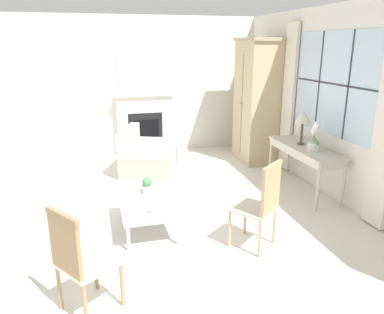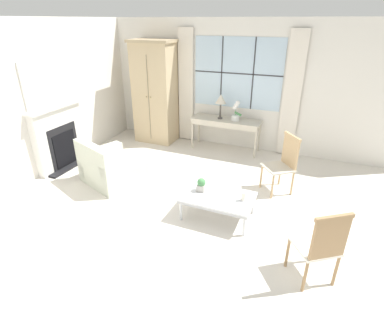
% 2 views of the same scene
% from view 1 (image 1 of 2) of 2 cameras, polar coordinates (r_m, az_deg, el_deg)
% --- Properties ---
extents(ground_plane, '(14.00, 14.00, 0.00)m').
position_cam_1_polar(ground_plane, '(5.35, -9.01, -8.18)').
color(ground_plane, silver).
extents(wall_back_windowed, '(7.20, 0.14, 2.80)m').
position_cam_1_polar(wall_back_windowed, '(5.99, 20.68, 7.67)').
color(wall_back_windowed, silver).
rests_on(wall_back_windowed, ground_plane).
extents(wall_left, '(0.06, 7.20, 2.80)m').
position_cam_1_polar(wall_left, '(7.98, -7.41, 10.64)').
color(wall_left, silver).
rests_on(wall_left, ground_plane).
extents(fireplace, '(0.34, 1.23, 2.11)m').
position_cam_1_polar(fireplace, '(7.96, -7.21, 5.69)').
color(fireplace, black).
rests_on(fireplace, ground_plane).
extents(armoire, '(1.00, 0.68, 2.36)m').
position_cam_1_polar(armoire, '(7.43, 9.86, 8.40)').
color(armoire, tan).
rests_on(armoire, ground_plane).
extents(console_table, '(1.54, 0.49, 0.72)m').
position_cam_1_polar(console_table, '(6.06, 16.81, 0.77)').
color(console_table, beige).
rests_on(console_table, ground_plane).
extents(table_lamp, '(0.24, 0.24, 0.55)m').
position_cam_1_polar(table_lamp, '(6.06, 16.55, 5.77)').
color(table_lamp, '#4C4742').
rests_on(table_lamp, console_table).
extents(potted_orchid, '(0.22, 0.18, 0.45)m').
position_cam_1_polar(potted_orchid, '(5.82, 18.12, 2.69)').
color(potted_orchid, white).
rests_on(potted_orchid, console_table).
extents(armchair_upholstered, '(1.23, 1.17, 0.82)m').
position_cam_1_polar(armchair_upholstered, '(6.78, -6.87, -0.20)').
color(armchair_upholstered, beige).
rests_on(armchair_upholstered, ground_plane).
extents(side_chair_wooden, '(0.62, 0.62, 1.03)m').
position_cam_1_polar(side_chair_wooden, '(4.25, 10.59, -6.64)').
color(side_chair_wooden, beige).
rests_on(side_chair_wooden, ground_plane).
extents(accent_chair_wooden, '(0.61, 0.61, 0.99)m').
position_cam_1_polar(accent_chair_wooden, '(3.34, -17.03, -14.34)').
color(accent_chair_wooden, white).
rests_on(accent_chair_wooden, ground_plane).
extents(coffee_table, '(1.06, 0.67, 0.37)m').
position_cam_1_polar(coffee_table, '(4.73, -6.85, -7.18)').
color(coffee_table, silver).
rests_on(coffee_table, ground_plane).
extents(potted_plant_small, '(0.13, 0.13, 0.21)m').
position_cam_1_polar(potted_plant_small, '(4.94, -6.86, -4.27)').
color(potted_plant_small, '#BCB7AD').
rests_on(potted_plant_small, coffee_table).
extents(pillar_candle, '(0.09, 0.09, 0.15)m').
position_cam_1_polar(pillar_candle, '(4.35, -5.92, -7.88)').
color(pillar_candle, silver).
rests_on(pillar_candle, coffee_table).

